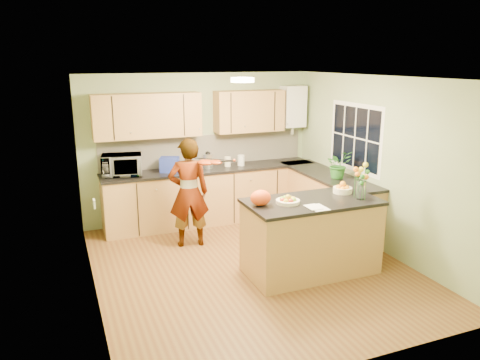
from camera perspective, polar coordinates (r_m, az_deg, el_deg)
name	(u,v)px	position (r m, az deg, el deg)	size (l,w,h in m)	color
floor	(251,267)	(6.41, 1.30, -10.54)	(4.50, 4.50, 0.00)	brown
ceiling	(252,78)	(5.81, 1.45, 12.38)	(4.00, 4.50, 0.02)	white
wall_back	(200,147)	(8.06, -4.95, 3.99)	(4.00, 0.02, 2.50)	gray
wall_front	(355,237)	(4.12, 13.88, -6.82)	(4.00, 0.02, 2.50)	gray
wall_left	(88,193)	(5.54, -18.01, -1.56)	(0.02, 4.50, 2.50)	gray
wall_right	(379,164)	(7.01, 16.59, 1.83)	(0.02, 4.50, 2.50)	gray
back_counter	(211,195)	(7.99, -3.51, -1.82)	(3.64, 0.62, 0.94)	#AD7B45
right_counter	(327,202)	(7.70, 10.52, -2.68)	(0.62, 2.24, 0.94)	#AD7B45
splashback	(205,150)	(8.09, -4.23, 3.68)	(3.60, 0.02, 0.52)	beige
upper_cabinets	(192,114)	(7.76, -5.93, 8.04)	(3.20, 0.34, 0.70)	#AD7B45
boiler	(293,107)	(8.47, 6.47, 8.89)	(0.40, 0.30, 0.86)	white
window_right	(355,137)	(7.42, 13.86, 5.05)	(0.01, 1.30, 1.05)	white
light_switch	(94,204)	(4.96, -17.35, -2.79)	(0.02, 0.09, 0.09)	white
ceiling_lamp	(242,80)	(6.09, 0.30, 12.12)	(0.30, 0.30, 0.07)	#FFEABF
peninsula_island	(311,236)	(6.17, 8.64, -6.79)	(1.71, 0.87, 0.98)	#AD7B45
fruit_dish	(288,200)	(5.84, 5.86, -2.44)	(0.30, 0.30, 0.10)	#F6E9C5
orange_bowl	(343,188)	(6.40, 12.40, -0.99)	(0.25, 0.25, 0.15)	#F6E9C5
flower_vase	(362,173)	(6.11, 14.65, 0.80)	(0.28, 0.28, 0.51)	silver
orange_bag	(261,198)	(5.72, 2.53, -2.18)	(0.26, 0.22, 0.19)	#E84613
papers	(318,207)	(5.72, 9.47, -3.32)	(0.20, 0.27, 0.01)	white
violinist	(189,193)	(6.90, -6.28, -1.57)	(0.59, 0.39, 1.63)	tan
violin	(206,162)	(6.63, -4.21, 2.16)	(0.57, 0.23, 0.11)	#571705
microwave	(122,165)	(7.56, -14.20, 1.78)	(0.61, 0.41, 0.34)	white
blue_box	(170,165)	(7.66, -8.57, 1.88)	(0.30, 0.22, 0.24)	navy
kettle	(208,160)	(7.87, -3.95, 2.43)	(0.17, 0.17, 0.32)	silver
jar_cream	(228,162)	(7.98, -1.52, 2.27)	(0.11, 0.11, 0.17)	#F6E9C5
jar_white	(241,160)	(8.04, 0.11, 2.43)	(0.12, 0.12, 0.18)	white
potted_plant	(338,164)	(7.31, 11.91, 1.87)	(0.39, 0.34, 0.43)	#296D24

